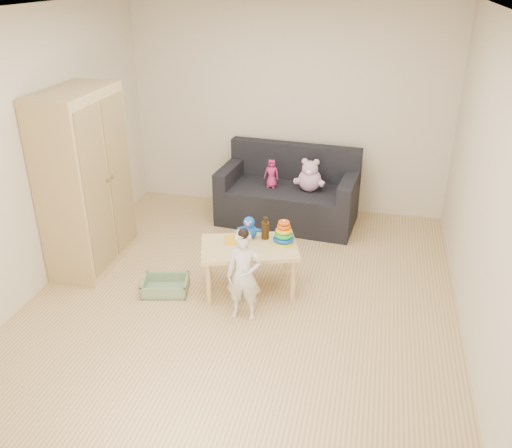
% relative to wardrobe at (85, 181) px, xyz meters
% --- Properties ---
extents(room, '(4.50, 4.50, 4.50)m').
position_rel_wardrobe_xyz_m(room, '(1.73, -0.27, 0.37)').
color(room, tan).
rests_on(room, ground).
extents(wardrobe, '(0.51, 1.03, 1.85)m').
position_rel_wardrobe_xyz_m(wardrobe, '(0.00, 0.00, 0.00)').
color(wardrobe, tan).
rests_on(wardrobe, ground).
extents(sofa, '(1.71, 0.96, 0.46)m').
position_rel_wardrobe_xyz_m(sofa, '(1.84, 1.45, -0.69)').
color(sofa, black).
rests_on(sofa, ground).
extents(play_table, '(1.04, 0.82, 0.48)m').
position_rel_wardrobe_xyz_m(play_table, '(1.75, -0.16, -0.69)').
color(play_table, tan).
rests_on(play_table, ground).
extents(storage_bin, '(0.50, 0.42, 0.13)m').
position_rel_wardrobe_xyz_m(storage_bin, '(0.96, -0.40, -0.86)').
color(storage_bin, gray).
rests_on(storage_bin, ground).
extents(toddler, '(0.32, 0.22, 0.84)m').
position_rel_wardrobe_xyz_m(toddler, '(1.81, -0.62, -0.50)').
color(toddler, silver).
rests_on(toddler, ground).
extents(pink_bear, '(0.36, 0.34, 0.34)m').
position_rel_wardrobe_xyz_m(pink_bear, '(2.11, 1.40, -0.30)').
color(pink_bear, '#DAA1C4').
rests_on(pink_bear, sofa).
extents(doll, '(0.18, 0.13, 0.34)m').
position_rel_wardrobe_xyz_m(doll, '(1.64, 1.41, -0.29)').
color(doll, '#C6256A').
rests_on(doll, sofa).
extents(ring_stacker, '(0.21, 0.21, 0.24)m').
position_rel_wardrobe_xyz_m(ring_stacker, '(2.06, -0.03, -0.35)').
color(ring_stacker, '#FFF90D').
rests_on(ring_stacker, play_table).
extents(brown_bottle, '(0.08, 0.08, 0.23)m').
position_rel_wardrobe_xyz_m(brown_bottle, '(1.86, 0.03, -0.35)').
color(brown_bottle, black).
rests_on(brown_bottle, play_table).
extents(blue_plush, '(0.22, 0.19, 0.23)m').
position_rel_wardrobe_xyz_m(blue_plush, '(1.71, 0.01, -0.33)').
color(blue_plush, blue).
rests_on(blue_plush, play_table).
extents(wooden_figure, '(0.05, 0.05, 0.10)m').
position_rel_wardrobe_xyz_m(wooden_figure, '(1.70, -0.20, -0.40)').
color(wooden_figure, brown).
rests_on(wooden_figure, play_table).
extents(yellow_book, '(0.24, 0.24, 0.01)m').
position_rel_wardrobe_xyz_m(yellow_book, '(1.58, -0.09, -0.44)').
color(yellow_book, orange).
rests_on(yellow_book, play_table).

